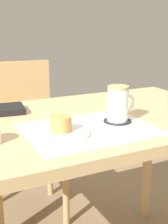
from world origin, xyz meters
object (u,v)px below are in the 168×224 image
(dining_table, at_px, (91,140))
(coffee_mug, at_px, (118,103))
(pastry_plate, at_px, (61,133))
(small_book, at_px, (0,110))
(wooden_chair, at_px, (23,132))
(pastry, at_px, (61,124))

(dining_table, distance_m, coffee_mug, 0.20)
(pastry_plate, bearing_deg, coffee_mug, 9.09)
(dining_table, height_order, small_book, small_book)
(wooden_chair, bearing_deg, small_book, 72.46)
(dining_table, xyz_separation_m, wooden_chair, (-0.08, 0.68, -0.17))
(dining_table, xyz_separation_m, pastry_plate, (-0.18, -0.15, 0.10))
(pastry, bearing_deg, dining_table, 39.07)
(pastry_plate, relative_size, small_book, 0.97)
(wooden_chair, xyz_separation_m, coffee_mug, (0.13, -0.79, 0.33))
(coffee_mug, distance_m, small_book, 0.46)
(wooden_chair, distance_m, coffee_mug, 0.87)
(coffee_mug, height_order, small_book, coffee_mug)
(coffee_mug, bearing_deg, wooden_chair, 99.39)
(pastry, xyz_separation_m, coffee_mug, (0.23, 0.04, 0.03))
(dining_table, xyz_separation_m, pastry, (-0.18, -0.15, 0.13))
(wooden_chair, xyz_separation_m, pastry, (-0.10, -0.83, 0.30))
(wooden_chair, bearing_deg, dining_table, 102.85)
(wooden_chair, relative_size, pastry, 13.52)
(dining_table, height_order, coffee_mug, coffee_mug)
(dining_table, relative_size, pastry, 17.53)
(wooden_chair, relative_size, coffee_mug, 7.25)
(coffee_mug, bearing_deg, dining_table, 113.88)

